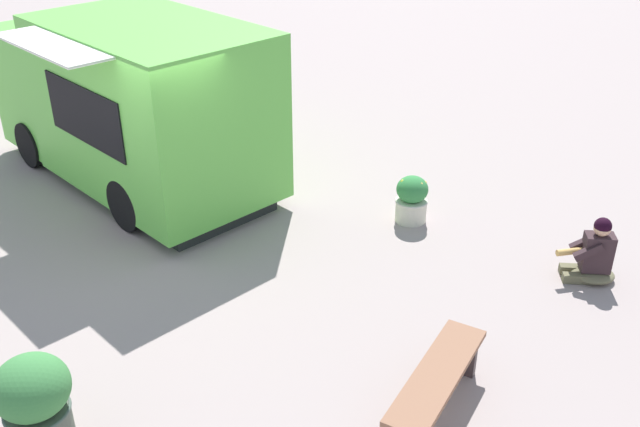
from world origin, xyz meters
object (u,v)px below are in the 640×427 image
at_px(food_truck, 132,105).
at_px(planter_flowering_far, 34,399).
at_px(plaza_bench, 437,382).
at_px(person_customer, 594,256).
at_px(planter_flowering_near, 412,199).

distance_m(food_truck, planter_flowering_far, 5.53).
relative_size(food_truck, plaza_bench, 3.60).
bearing_deg(planter_flowering_far, person_customer, 4.59).
relative_size(person_customer, planter_flowering_near, 1.25).
bearing_deg(food_truck, plaza_bench, -72.33).
bearing_deg(person_customer, food_truck, 135.47).
bearing_deg(planter_flowering_near, planter_flowering_far, -152.35).
distance_m(person_customer, planter_flowering_near, 2.52).
distance_m(food_truck, person_customer, 6.83).
height_order(planter_flowering_near, planter_flowering_far, planter_flowering_far).
bearing_deg(planter_flowering_near, food_truck, 141.97).
xyz_separation_m(food_truck, planter_flowering_far, (-1.55, -5.26, -0.75)).
height_order(food_truck, planter_flowering_far, food_truck).
distance_m(person_customer, planter_flowering_far, 6.40).
bearing_deg(person_customer, planter_flowering_near, 124.28).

